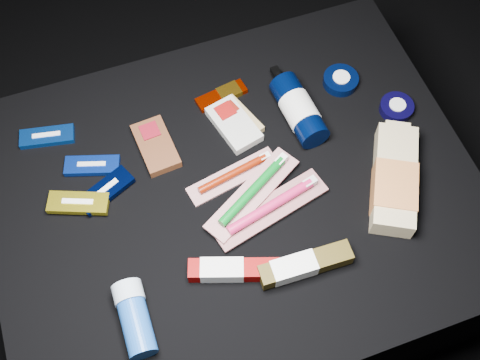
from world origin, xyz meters
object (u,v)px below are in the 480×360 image
object	(u,v)px
toothpaste_carton_red	(230,270)
bodywash_bottle	(394,181)
deodorant_stick	(134,317)
lotion_bottle	(299,110)

from	to	relation	value
toothpaste_carton_red	bodywash_bottle	bearing A→B (deg)	28.67
deodorant_stick	toothpaste_carton_red	distance (m)	0.19
deodorant_stick	toothpaste_carton_red	world-z (taller)	deodorant_stick
deodorant_stick	toothpaste_carton_red	size ratio (longest dim) A/B	0.77
lotion_bottle	bodywash_bottle	size ratio (longest dim) A/B	0.85
lotion_bottle	bodywash_bottle	world-z (taller)	lotion_bottle
toothpaste_carton_red	deodorant_stick	bearing A→B (deg)	-152.02
bodywash_bottle	deodorant_stick	bearing A→B (deg)	-141.96
deodorant_stick	bodywash_bottle	bearing A→B (deg)	10.43
lotion_bottle	deodorant_stick	distance (m)	0.54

